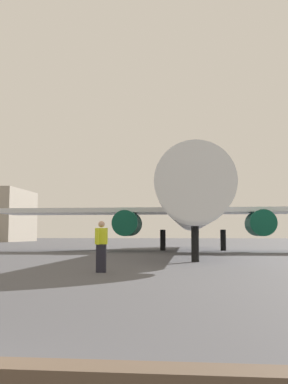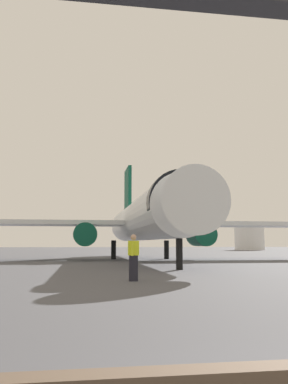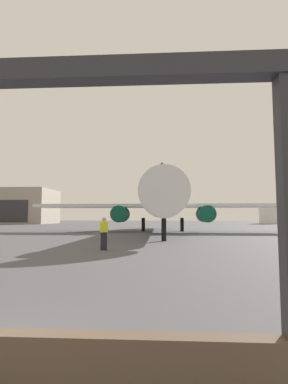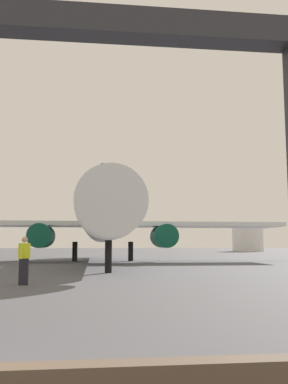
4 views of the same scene
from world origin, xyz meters
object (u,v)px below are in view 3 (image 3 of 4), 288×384
object	(u,v)px
airplane	(163,203)
ground_crew_worker	(104,233)
distant_hangar	(11,206)
fuel_storage_tank	(271,214)

from	to	relation	value
airplane	ground_crew_worker	world-z (taller)	airplane
airplane	distant_hangar	distance (m)	61.22
airplane	fuel_storage_tank	size ratio (longest dim) A/B	5.00
distant_hangar	ground_crew_worker	bearing A→B (deg)	-58.72
ground_crew_worker	fuel_storage_tank	distance (m)	74.59
airplane	fuel_storage_tank	distance (m)	57.23
airplane	distant_hangar	world-z (taller)	airplane
ground_crew_worker	distant_hangar	xyz separation A→B (m)	(-38.28, 63.00, 3.80)
airplane	distant_hangar	bearing A→B (deg)	132.71
fuel_storage_tank	airplane	bearing A→B (deg)	-121.63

